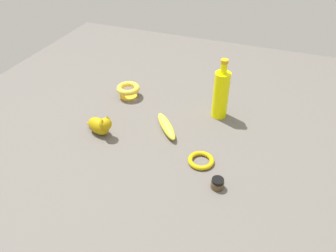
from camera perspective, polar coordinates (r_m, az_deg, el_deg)
The scene contains 7 objects.
ground at distance 1.32m, azimuth -0.00°, elevation -1.47°, with size 2.00×2.00×0.00m, color #5B5651.
banana at distance 1.33m, azimuth -0.28°, elevation -0.03°, with size 0.18×0.04×0.04m, color yellow.
bowl at distance 1.54m, azimuth -6.91°, elevation 6.29°, with size 0.11×0.11×0.06m.
bottle_tall at distance 1.38m, azimuth 9.18°, elevation 5.55°, with size 0.07×0.07×0.26m.
bangle at distance 1.19m, azimuth 5.75°, elevation -5.98°, with size 0.10×0.10×0.02m, color gold.
nail_polish_jar at distance 1.11m, azimuth 8.59°, elevation -9.83°, with size 0.04×0.04×0.04m.
cat_figurine at distance 1.32m, azimuth -11.73°, elevation 0.12°, with size 0.14×0.09×0.10m.
Camera 1 is at (0.36, -0.96, 0.82)m, focal length 35.07 mm.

